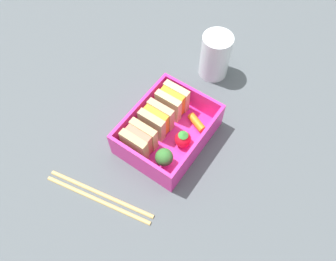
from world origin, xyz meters
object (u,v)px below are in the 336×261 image
Objects in this scene: sandwich_center at (172,101)px; broccoli_floret at (164,158)px; sandwich_center_left at (156,120)px; carrot_stick_far_left at (197,122)px; chopstick_pair at (99,196)px; strawberry_far_left at (183,139)px; sandwich_left at (139,140)px; drinking_glass at (215,56)px.

broccoli_floret is at bearing -152.15° from sandwich_center.
sandwich_center_left is 1.00× the size of sandwich_center.
sandwich_center is (5.07, 0.00, 0.00)cm from sandwich_center_left.
chopstick_pair is (-21.05, 6.04, -1.58)cm from carrot_stick_far_left.
sandwich_center is 1.49× the size of strawberry_far_left.
sandwich_center_left is at bearing 90.90° from strawberry_far_left.
sandwich_left is 1.39× the size of carrot_stick_far_left.
chopstick_pair is (-11.10, 0.35, -3.55)cm from sandwich_left.
drinking_glass reaches higher than chopstick_pair.
broccoli_floret is 12.82cm from chopstick_pair.
sandwich_center is 11.65cm from broccoli_floret.
broccoli_floret is 10.28cm from carrot_stick_far_left.
broccoli_floret is 24.42cm from drinking_glass.
sandwich_center_left reaches higher than broccoli_floret.
strawberry_far_left is at bearing -89.10° from sandwich_center_left.
strawberry_far_left is 0.93× the size of carrot_stick_far_left.
sandwich_center_left is 0.56× the size of drinking_glass.
sandwich_center is 6.03cm from carrot_stick_far_left.
sandwich_center is at bearing 49.45° from strawberry_far_left.
drinking_glass is (34.92, -1.40, 4.48)cm from chopstick_pair.
broccoli_floret is at bearing -91.76° from sandwich_left.
carrot_stick_far_left is 0.20× the size of chopstick_pair.
sandwich_left is at bearing 180.00° from sandwich_center.
sandwich_center reaches higher than carrot_stick_far_left.
strawberry_far_left is 0.37× the size of drinking_glass.
sandwich_left is 11.66cm from chopstick_pair.
broccoli_floret is 0.43× the size of drinking_glass.
drinking_glass is at bearing -4.38° from sandwich_center.
strawberry_far_left is at bearing -165.68° from drinking_glass.
sandwich_center_left is 1.49× the size of strawberry_far_left.
carrot_stick_far_left is (9.96, -5.69, -1.97)cm from sandwich_left.
drinking_glass reaches higher than sandwich_left.
strawberry_far_left is at bearing -4.01° from broccoli_floret.
sandwich_left is at bearing 88.24° from broccoli_floret.
chopstick_pair is at bearing 178.19° from sandwich_left.
sandwich_center is at bearing 88.20° from carrot_stick_far_left.
strawberry_far_left is at bearing -130.55° from sandwich_center.
strawberry_far_left is 0.18× the size of chopstick_pair.
sandwich_center reaches higher than broccoli_floret.
broccoli_floret reaches higher than chopstick_pair.
drinking_glass is (23.99, 4.39, 1.11)cm from broccoli_floret.
carrot_stick_far_left is 0.40× the size of drinking_glass.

